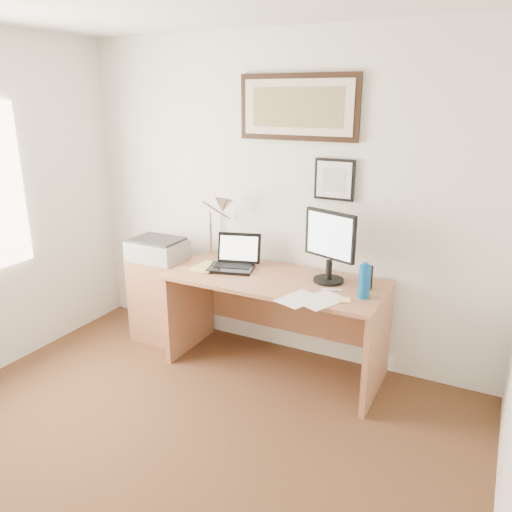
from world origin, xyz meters
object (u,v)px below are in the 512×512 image
Objects in this scene: laptop at (234,261)px; lcd_monitor at (330,243)px; side_cabinet at (165,298)px; printer at (158,249)px; desk at (280,303)px; water_bottle at (364,282)px; book at (198,265)px.

laptop is 0.76× the size of lcd_monitor.
side_cabinet is 0.46m from printer.
side_cabinet is at bearing -178.11° from desk.
laptop is 0.79m from lcd_monitor.
side_cabinet is 3.28× the size of water_bottle.
book is (0.41, -0.09, 0.39)m from side_cabinet.
lcd_monitor is at bearing 3.58° from printer.
desk is 3.08× the size of lcd_monitor.
book is (-1.33, 0.03, -0.10)m from water_bottle.
water_bottle is 1.07m from laptop.
desk is (-0.68, 0.16, -0.35)m from water_bottle.
water_bottle reaches higher than desk.
water_bottle is at bearing -6.91° from laptop.
laptop is at bearing 3.78° from printer.
water_bottle is (1.75, -0.12, 0.50)m from side_cabinet.
side_cabinet is 1.08m from desk.
lcd_monitor reaches higher than book.
water_bottle is at bearing -1.38° from book.
printer is at bearing 177.32° from water_bottle.
laptop reaches higher than water_bottle.
lcd_monitor is (1.03, 0.14, 0.28)m from book.
printer reaches higher than book.
laptop is at bearing 0.55° from side_cabinet.
side_cabinet is at bearing -179.45° from laptop.
printer is at bearing -176.22° from laptop.
lcd_monitor reaches higher than printer.
lcd_monitor is (-0.31, 0.17, 0.18)m from water_bottle.
desk is 0.64m from lcd_monitor.
laptop is at bearing -176.60° from lcd_monitor.
laptop is at bearing 173.09° from water_bottle.
desk is at bearing -177.50° from lcd_monitor.
printer is (-0.02, -0.04, 0.45)m from side_cabinet.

